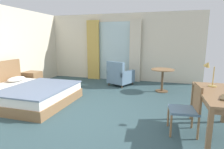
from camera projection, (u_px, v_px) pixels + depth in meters
name	position (u px, v px, depth m)	size (l,w,h in m)	color
ground	(84.00, 116.00, 4.00)	(6.46, 7.79, 0.10)	#334C51
wall_back	(121.00, 47.00, 7.18)	(6.06, 0.12, 2.58)	beige
balcony_glass_door	(114.00, 51.00, 7.20)	(1.25, 0.02, 2.27)	silver
curtain_panel_left	(93.00, 50.00, 7.33)	(0.50, 0.10, 2.34)	tan
curtain_panel_right	(135.00, 51.00, 6.88)	(0.42, 0.10, 2.34)	beige
bed	(26.00, 93.00, 4.67)	(2.22, 1.89, 1.00)	olive
nightstand	(32.00, 79.00, 6.17)	(0.51, 0.48, 0.53)	olive
writing_desk	(220.00, 98.00, 2.89)	(0.65, 1.42, 0.78)	olive
desk_chair	(189.00, 107.00, 3.10)	(0.50, 0.48, 0.87)	slate
desk_lamp	(209.00, 69.00, 3.30)	(0.23, 0.25, 0.46)	tan
armchair_by_window	(120.00, 76.00, 6.39)	(0.94, 0.97, 0.86)	slate
round_cafe_table	(163.00, 75.00, 5.60)	(0.69, 0.69, 0.71)	olive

